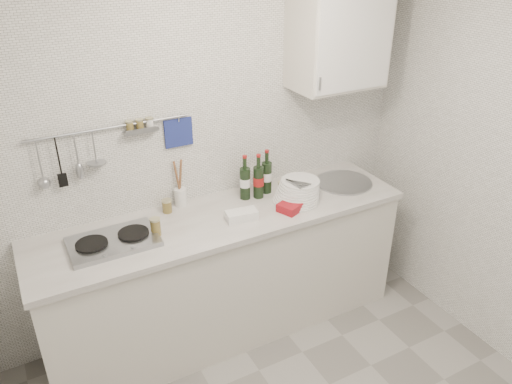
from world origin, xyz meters
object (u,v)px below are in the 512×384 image
Objects in this scene: plate_stack_sink at (298,191)px; utensil_crock at (180,195)px; wall_cabinet at (339,33)px; plate_stack_hob at (114,240)px; wine_bottles at (257,175)px.

utensil_crock reaches higher than plate_stack_sink.
wall_cabinet reaches higher than plate_stack_hob.
plate_stack_sink is at bearing -3.28° from plate_stack_hob.
wine_bottles is at bearing 6.32° from plate_stack_hob.
plate_stack_hob is 0.56m from utensil_crock.
wine_bottles is 0.94× the size of utensil_crock.
wall_cabinet is 2.26× the size of wine_bottles.
wall_cabinet reaches higher than plate_stack_sink.
wine_bottles is at bearing 139.74° from plate_stack_sink.
wine_bottles reaches higher than plate_stack_hob.
wine_bottles is (1.01, 0.11, 0.14)m from plate_stack_hob.
plate_stack_sink is 0.78m from utensil_crock.
plate_stack_hob is 0.88× the size of wine_bottles.
plate_stack_sink is at bearing -22.87° from utensil_crock.
wall_cabinet is at bearing -0.98° from wine_bottles.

